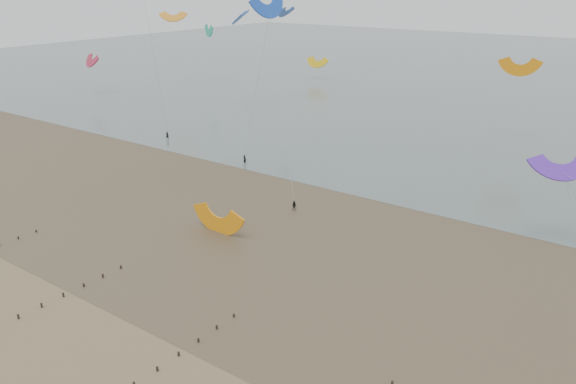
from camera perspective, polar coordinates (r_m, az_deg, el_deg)
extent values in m
plane|color=brown|center=(56.03, -17.14, -16.28)|extent=(500.00, 500.00, 0.00)
plane|color=#475654|center=(230.85, 26.15, 10.59)|extent=(500.00, 500.00, 0.00)
plane|color=#473A28|center=(78.36, 3.25, -4.04)|extent=(500.00, 500.00, 0.00)
ellipsoid|color=slate|center=(80.09, -12.86, -4.00)|extent=(23.60, 14.36, 0.01)
ellipsoid|color=slate|center=(75.87, 12.19, -5.40)|extent=(33.64, 18.32, 0.01)
ellipsoid|color=slate|center=(106.63, -13.72, 2.25)|extent=(26.95, 14.22, 0.01)
cube|color=black|center=(84.34, -25.72, -4.21)|extent=(0.16, 0.16, 0.48)
cube|color=black|center=(85.47, -24.21, -3.65)|extent=(0.16, 0.16, 0.45)
cube|color=black|center=(65.66, -25.71, -11.35)|extent=(0.16, 0.16, 0.59)
cube|color=black|center=(66.68, -23.75, -10.51)|extent=(0.16, 0.16, 0.57)
cube|color=black|center=(67.79, -21.86, -9.69)|extent=(0.16, 0.16, 0.54)
cube|color=black|center=(68.99, -20.04, -8.89)|extent=(0.16, 0.16, 0.51)
cube|color=black|center=(70.26, -18.29, -8.11)|extent=(0.16, 0.16, 0.48)
cube|color=black|center=(71.60, -16.62, -7.35)|extent=(0.16, 0.16, 0.45)
cube|color=black|center=(54.01, -13.14, -17.10)|extent=(0.16, 0.16, 0.57)
cube|color=black|center=(55.37, -11.05, -15.86)|extent=(0.16, 0.16, 0.54)
cube|color=black|center=(56.83, -9.09, -14.66)|extent=(0.16, 0.16, 0.51)
cube|color=black|center=(58.36, -7.25, -13.51)|extent=(0.16, 0.16, 0.48)
cube|color=black|center=(59.97, -5.52, -12.40)|extent=(0.16, 0.16, 0.45)
cube|color=black|center=(52.11, 10.54, -18.57)|extent=(0.16, 0.16, 0.45)
imported|color=black|center=(106.63, -4.42, 3.31)|extent=(0.67, 0.45, 1.82)
imported|color=black|center=(126.00, -12.17, 5.65)|extent=(0.77, 0.70, 1.76)
imported|color=black|center=(84.94, 0.65, -1.42)|extent=(0.89, 0.79, 1.52)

